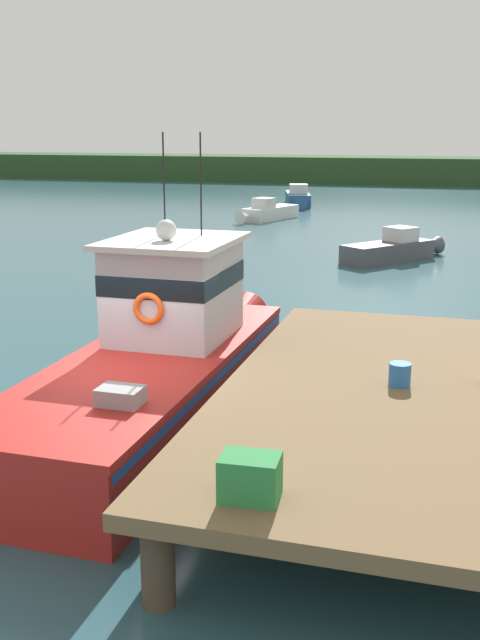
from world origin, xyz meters
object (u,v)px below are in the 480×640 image
at_px(moored_boat_far_left, 394,249).
at_px(mooring_buoy_inshore, 140,248).
at_px(bait_bucket, 400,374).
at_px(crate_stack_mid_dock, 250,477).
at_px(moored_boat_near_channel, 298,198).
at_px(main_fishing_boat, 162,358).
at_px(mooring_buoy_outer, 146,270).
at_px(mooring_buoy_spare_mooring, 200,248).
at_px(moored_boat_mid_harbor, 267,212).

relative_size(moored_boat_far_left, mooring_buoy_inshore, 9.55).
height_order(bait_bucket, moored_boat_far_left, bait_bucket).
distance_m(crate_stack_mid_dock, moored_boat_near_channel, 42.54).
distance_m(main_fishing_boat, crate_stack_mid_dock, 5.63).
bearing_deg(mooring_buoy_outer, main_fishing_boat, -65.60).
distance_m(bait_bucket, moored_boat_near_channel, 38.97).
bearing_deg(mooring_buoy_inshore, main_fishing_boat, -65.09).
relative_size(crate_stack_mid_dock, bait_bucket, 1.76).
relative_size(bait_bucket, mooring_buoy_spare_mooring, 0.71).
relative_size(main_fishing_boat, moored_boat_far_left, 2.18).
bearing_deg(moored_boat_mid_harbor, moored_boat_near_channel, 89.97).
bearing_deg(mooring_buoy_outer, bait_bucket, -53.20).
height_order(moored_boat_near_channel, moored_boat_far_left, moored_boat_near_channel).
xyz_separation_m(bait_bucket, mooring_buoy_inshore, (-11.46, 16.75, -1.13)).
distance_m(crate_stack_mid_dock, bait_bucket, 4.10).
distance_m(moored_boat_mid_harbor, mooring_buoy_spare_mooring, 12.11).
xyz_separation_m(main_fishing_boat, moored_boat_mid_harbor, (-5.27, 28.61, -0.58)).
bearing_deg(main_fishing_boat, bait_bucket, -12.17).
bearing_deg(mooring_buoy_inshore, moored_boat_near_channel, 84.31).
distance_m(main_fishing_boat, mooring_buoy_outer, 12.82).
height_order(bait_bucket, mooring_buoy_outer, bait_bucket).
xyz_separation_m(moored_boat_far_left, mooring_buoy_spare_mooring, (-7.61, -0.69, -0.19)).
height_order(moored_boat_mid_harbor, mooring_buoy_inshore, moored_boat_mid_harbor).
bearing_deg(main_fishing_boat, moored_boat_mid_harbor, 100.44).
xyz_separation_m(moored_boat_far_left, mooring_buoy_outer, (-7.86, -5.54, -0.24)).
height_order(crate_stack_mid_dock, moored_boat_near_channel, crate_stack_mid_dock).
relative_size(bait_bucket, moored_boat_far_left, 0.08).
distance_m(moored_boat_far_left, mooring_buoy_outer, 9.62).
bearing_deg(bait_bucket, main_fishing_boat, 167.83).
distance_m(moored_boat_far_left, mooring_buoy_spare_mooring, 7.65).
height_order(mooring_buoy_outer, mooring_buoy_spare_mooring, mooring_buoy_spare_mooring).
relative_size(main_fishing_boat, mooring_buoy_spare_mooring, 20.45).
distance_m(bait_bucket, mooring_buoy_outer, 15.70).
height_order(crate_stack_mid_dock, bait_bucket, crate_stack_mid_dock).
relative_size(crate_stack_mid_dock, mooring_buoy_outer, 1.60).
height_order(bait_bucket, moored_boat_mid_harbor, bait_bucket).
bearing_deg(bait_bucket, mooring_buoy_outer, 126.80).
height_order(crate_stack_mid_dock, mooring_buoy_inshore, crate_stack_mid_dock).
bearing_deg(mooring_buoy_spare_mooring, main_fishing_boat, -73.02).
height_order(crate_stack_mid_dock, mooring_buoy_spare_mooring, crate_stack_mid_dock).
relative_size(crate_stack_mid_dock, moored_boat_far_left, 0.13).
bearing_deg(crate_stack_mid_dock, mooring_buoy_spare_mooring, 110.43).
bearing_deg(mooring_buoy_outer, crate_stack_mid_dock, -63.56).
xyz_separation_m(crate_stack_mid_dock, mooring_buoy_inshore, (-10.26, 20.67, -1.19)).
distance_m(moored_boat_near_channel, moored_boat_far_left, 21.24).
xyz_separation_m(main_fishing_boat, moored_boat_far_left, (2.57, 17.19, -0.58)).
distance_m(crate_stack_mid_dock, moored_boat_mid_harbor, 34.42).
bearing_deg(bait_bucket, crate_stack_mid_dock, -106.95).
relative_size(moored_boat_near_channel, moored_boat_mid_harbor, 1.17).
relative_size(bait_bucket, moored_boat_mid_harbor, 0.07).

